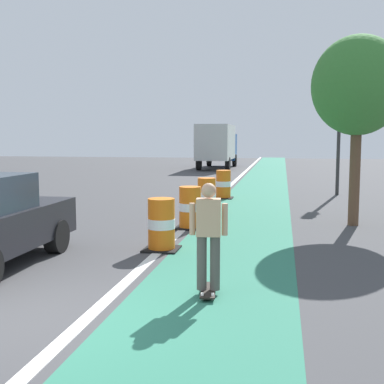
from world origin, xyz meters
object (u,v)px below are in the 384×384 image
at_px(skateboarder_on_lane, 208,235).
at_px(traffic_light_corner, 340,108).
at_px(traffic_barrel_far, 223,185).
at_px(delivery_truck_down_block, 217,144).
at_px(street_tree_sidewalk, 358,87).
at_px(traffic_barrel_back, 207,196).
at_px(traffic_barrel_front, 161,225).
at_px(traffic_barrel_mid, 190,208).

bearing_deg(skateboarder_on_lane, traffic_light_corner, 76.56).
distance_m(skateboarder_on_lane, traffic_barrel_far, 11.84).
xyz_separation_m(skateboarder_on_lane, traffic_light_corner, (3.29, 13.78, 2.59)).
height_order(delivery_truck_down_block, street_tree_sidewalk, street_tree_sidewalk).
bearing_deg(traffic_barrel_back, traffic_barrel_front, -91.61).
bearing_deg(street_tree_sidewalk, skateboarder_on_lane, -114.30).
relative_size(traffic_barrel_back, delivery_truck_down_block, 0.14).
xyz_separation_m(traffic_barrel_back, traffic_barrel_far, (0.09, 3.69, 0.00)).
bearing_deg(traffic_barrel_far, skateboarder_on_lane, -84.37).
xyz_separation_m(delivery_truck_down_block, traffic_light_corner, (7.03, -16.06, 1.65)).
bearing_deg(skateboarder_on_lane, delivery_truck_down_block, 97.15).
xyz_separation_m(traffic_barrel_back, delivery_truck_down_block, (-2.49, 21.75, 1.31)).
bearing_deg(traffic_light_corner, traffic_barrel_back, -128.60).
height_order(skateboarder_on_lane, traffic_barrel_far, skateboarder_on_lane).
distance_m(traffic_barrel_mid, street_tree_sidewalk, 5.41).
height_order(delivery_truck_down_block, traffic_light_corner, traffic_light_corner).
relative_size(traffic_barrel_back, street_tree_sidewalk, 0.22).
height_order(traffic_barrel_mid, delivery_truck_down_block, delivery_truck_down_block).
bearing_deg(traffic_barrel_front, traffic_barrel_back, 88.39).
height_order(traffic_barrel_front, traffic_light_corner, traffic_light_corner).
bearing_deg(traffic_light_corner, street_tree_sidewalk, -92.61).
bearing_deg(traffic_barrel_front, delivery_truck_down_block, 94.94).
height_order(traffic_barrel_back, traffic_barrel_far, same).
height_order(skateboarder_on_lane, traffic_barrel_mid, skateboarder_on_lane).
bearing_deg(traffic_light_corner, traffic_barrel_mid, -118.30).
xyz_separation_m(skateboarder_on_lane, traffic_barrel_far, (-1.16, 11.78, -0.38)).
bearing_deg(traffic_barrel_front, traffic_barrel_mid, 86.92).
bearing_deg(street_tree_sidewalk, traffic_barrel_back, 160.15).
xyz_separation_m(traffic_barrel_far, delivery_truck_down_block, (-2.58, 18.06, 1.31)).
bearing_deg(traffic_barrel_mid, traffic_barrel_back, 89.74).
distance_m(traffic_barrel_front, traffic_barrel_back, 5.32).
xyz_separation_m(skateboarder_on_lane, traffic_barrel_back, (-1.25, 8.08, -0.38)).
height_order(traffic_barrel_mid, traffic_barrel_back, same).
xyz_separation_m(traffic_barrel_back, street_tree_sidewalk, (4.22, -1.52, 3.14)).
bearing_deg(street_tree_sidewalk, traffic_barrel_front, -139.00).
bearing_deg(street_tree_sidewalk, traffic_light_corner, 87.39).
distance_m(delivery_truck_down_block, traffic_light_corner, 17.61).
distance_m(traffic_barrel_mid, traffic_light_corner, 10.06).
bearing_deg(traffic_barrel_far, traffic_barrel_back, -91.45).
distance_m(skateboarder_on_lane, delivery_truck_down_block, 30.08).
bearing_deg(traffic_barrel_front, traffic_light_corner, 66.91).
relative_size(skateboarder_on_lane, traffic_barrel_mid, 1.55).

